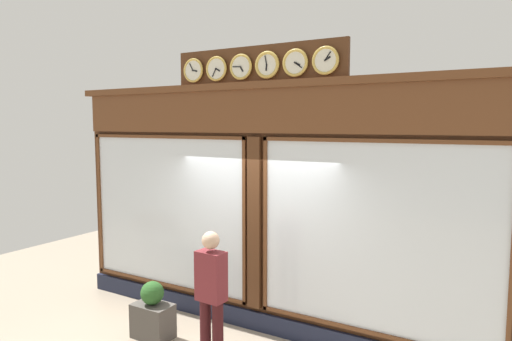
{
  "coord_description": "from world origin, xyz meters",
  "views": [
    {
      "loc": [
        -3.23,
        5.48,
        2.99
      ],
      "look_at": [
        0.0,
        0.0,
        2.34
      ],
      "focal_mm": 31.8,
      "sensor_mm": 36.0,
      "label": 1
    }
  ],
  "objects": [
    {
      "name": "pedestrian",
      "position": [
        -0.01,
        1.11,
        0.93
      ],
      "size": [
        0.38,
        0.25,
        1.69
      ],
      "color": "#3A1316",
      "rests_on": "ground_plane"
    },
    {
      "name": "planter_shrub",
      "position": [
        1.12,
        0.96,
        0.65
      ],
      "size": [
        0.33,
        0.33,
        0.33
      ],
      "primitive_type": "sphere",
      "color": "#285623",
      "rests_on": "planter_box"
    },
    {
      "name": "shop_facade",
      "position": [
        -0.0,
        -0.13,
        1.82
      ],
      "size": [
        6.79,
        0.42,
        4.06
      ],
      "color": "#4C2B16",
      "rests_on": "ground_plane"
    },
    {
      "name": "planter_box",
      "position": [
        1.12,
        0.96,
        0.24
      ],
      "size": [
        0.56,
        0.36,
        0.48
      ],
      "primitive_type": "cube",
      "color": "#4C4742",
      "rests_on": "ground_plane"
    }
  ]
}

